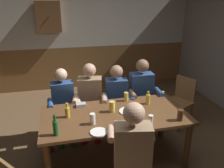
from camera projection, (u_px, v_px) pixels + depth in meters
The scene contains 23 objects.
ground_plane at pixel (114, 157), 3.50m from camera, with size 7.17×7.17×0.00m, color brown.
back_wall_upper at pixel (84, 14), 5.61m from camera, with size 5.29×0.12×1.57m, color beige.
back_wall_wainscot at pixel (86, 66), 6.08m from camera, with size 5.29×0.12×1.05m, color brown.
dining_table at pixel (115, 120), 3.23m from camera, with size 1.98×0.97×0.75m.
person_0 at pixel (63, 103), 3.73m from camera, with size 0.50×0.50×1.20m.
person_1 at pixel (90, 98), 3.83m from camera, with size 0.57×0.59×1.25m.
person_2 at pixel (117, 98), 3.91m from camera, with size 0.53×0.56×1.20m.
person_3 at pixel (142, 92), 4.02m from camera, with size 0.54×0.53×1.27m.
person_4 at pixel (132, 148), 2.56m from camera, with size 0.57×0.59×1.27m.
chair_empty_near_right at pixel (181, 100), 4.28m from camera, with size 0.59×0.59×0.88m.
table_candle at pixel (163, 94), 3.75m from camera, with size 0.04×0.04×0.08m, color #F9E08C.
condiment_caddy at pixel (81, 105), 3.41m from camera, with size 0.14×0.10×0.05m, color #B2B7BC.
plate_0 at pixel (129, 111), 3.26m from camera, with size 0.27×0.27×0.01m, color white.
plate_1 at pixel (99, 132), 2.76m from camera, with size 0.20×0.20×0.01m, color white.
bottle_0 at pixel (148, 99), 3.47m from camera, with size 0.06×0.06×0.20m.
bottle_1 at pixel (67, 112), 3.09m from camera, with size 0.06×0.06×0.20m.
bottle_2 at pixel (55, 127), 2.68m from camera, with size 0.06×0.06×0.27m.
pint_glass_0 at pixel (126, 97), 3.57m from camera, with size 0.07×0.07×0.14m, color #E5C64C.
pint_glass_1 at pixel (180, 115), 3.02m from camera, with size 0.08×0.08×0.15m, color #4C2D19.
pint_glass_2 at pixel (93, 119), 2.93m from camera, with size 0.07×0.07×0.15m, color white.
pint_glass_3 at pixel (151, 120), 2.90m from camera, with size 0.06×0.06×0.14m, color white.
pint_glass_4 at pixel (112, 107), 3.24m from camera, with size 0.08×0.08×0.15m, color #E5C64C.
wall_dart_cabinet at pixel (48, 17), 5.33m from camera, with size 0.56×0.15×0.70m.
Camera 1 is at (-0.69, -2.79, 2.27)m, focal length 37.70 mm.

